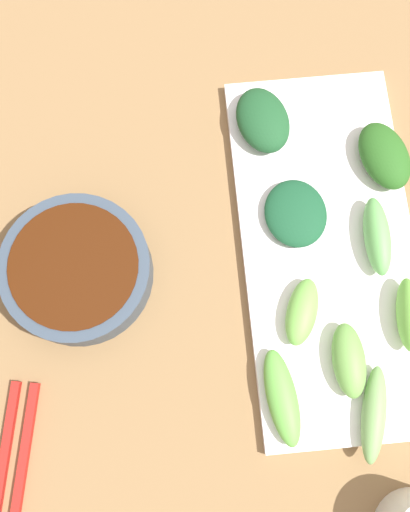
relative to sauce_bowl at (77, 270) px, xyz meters
name	(u,v)px	position (x,y,z in m)	size (l,w,h in m)	color
tabletop	(246,281)	(0.16, -0.02, -0.03)	(2.10, 2.10, 0.02)	olive
sauce_bowl	(77,270)	(0.00, 0.00, 0.00)	(0.14, 0.14, 0.04)	#364454
serving_plate	(328,250)	(0.25, 0.00, -0.02)	(0.17, 0.38, 0.01)	white
broccoli_stalk_0	(374,414)	(0.26, -0.16, 0.00)	(0.02, 0.09, 0.02)	#71A158
broccoli_leafy_1	(384,156)	(0.31, 0.09, 0.00)	(0.05, 0.07, 0.03)	#275C1E
broccoli_leafy_2	(263,120)	(0.20, 0.14, 0.00)	(0.05, 0.07, 0.03)	#1C4D27
broccoli_stalk_3	(349,360)	(0.25, -0.11, 0.00)	(0.03, 0.07, 0.03)	#69A248
broccoli_leafy_4	(296,213)	(0.22, 0.04, 0.00)	(0.06, 0.07, 0.02)	#184C2C
broccoli_stalk_5	(409,315)	(0.31, -0.07, 0.00)	(0.02, 0.07, 0.03)	#6FBA46
broccoli_stalk_6	(377,236)	(0.29, 0.01, 0.00)	(0.02, 0.08, 0.03)	#64B259
broccoli_stalk_7	(282,398)	(0.18, -0.14, 0.00)	(0.03, 0.09, 0.02)	#5FAB42
broccoli_stalk_8	(302,312)	(0.21, -0.06, 0.00)	(0.03, 0.07, 0.02)	#6FB94A
chopsticks	(6,511)	(-0.08, -0.21, -0.02)	(0.07, 0.23, 0.01)	#B41D18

